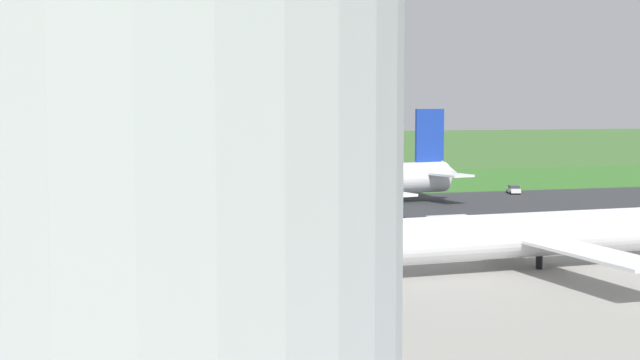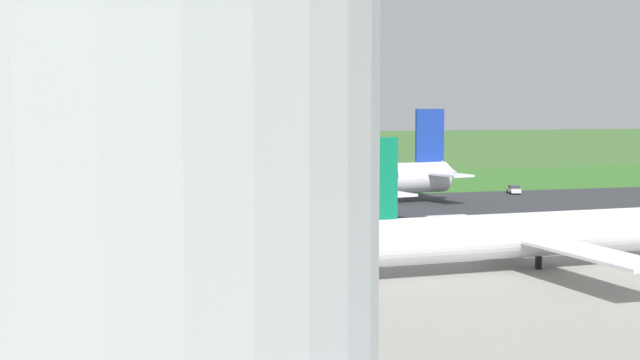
# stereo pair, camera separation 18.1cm
# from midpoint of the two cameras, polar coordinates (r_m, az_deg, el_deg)

# --- Properties ---
(ground_plane) EXTENTS (800.00, 800.00, 0.00)m
(ground_plane) POSITION_cam_midpoint_polar(r_m,az_deg,el_deg) (146.16, -0.06, -1.76)
(ground_plane) COLOR #3D662D
(runway_asphalt) EXTENTS (600.00, 33.99, 0.06)m
(runway_asphalt) POSITION_cam_midpoint_polar(r_m,az_deg,el_deg) (146.15, -0.06, -1.75)
(runway_asphalt) COLOR #2D3033
(runway_asphalt) RESTS_ON ground
(apron_concrete) EXTENTS (440.00, 110.00, 0.05)m
(apron_concrete) POSITION_cam_midpoint_polar(r_m,az_deg,el_deg) (90.74, 10.96, -5.83)
(apron_concrete) COLOR gray
(apron_concrete) RESTS_ON ground
(grass_verge_foreground) EXTENTS (600.00, 80.00, 0.04)m
(grass_verge_foreground) POSITION_cam_midpoint_polar(r_m,az_deg,el_deg) (178.31, -3.15, -0.59)
(grass_verge_foreground) COLOR #346B27
(grass_verge_foreground) RESTS_ON ground
(airliner_main) EXTENTS (53.83, 44.33, 15.88)m
(airliner_main) POSITION_cam_midpoint_polar(r_m,az_deg,el_deg) (145.92, 0.10, -0.05)
(airliner_main) COLOR white
(airliner_main) RESTS_ON ground
(airliner_parked_mid) EXTENTS (46.21, 37.78, 13.49)m
(airliner_parked_mid) POSITION_cam_midpoint_polar(r_m,az_deg,el_deg) (93.93, 13.38, -3.25)
(airliner_parked_mid) COLOR white
(airliner_parked_mid) RESTS_ON ground
(service_car_followme) EXTENTS (2.87, 4.53, 1.62)m
(service_car_followme) POSITION_cam_midpoint_polar(r_m,az_deg,el_deg) (172.65, 11.98, -0.58)
(service_car_followme) COLOR silver
(service_car_followme) RESTS_ON ground
(no_stopping_sign) EXTENTS (0.60, 0.10, 2.72)m
(no_stopping_sign) POSITION_cam_midpoint_polar(r_m,az_deg,el_deg) (185.76, 2.65, 0.12)
(no_stopping_sign) COLOR slate
(no_stopping_sign) RESTS_ON ground
(traffic_cone_orange) EXTENTS (0.40, 0.40, 0.55)m
(traffic_cone_orange) POSITION_cam_midpoint_polar(r_m,az_deg,el_deg) (185.09, 0.41, -0.30)
(traffic_cone_orange) COLOR orange
(traffic_cone_orange) RESTS_ON ground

